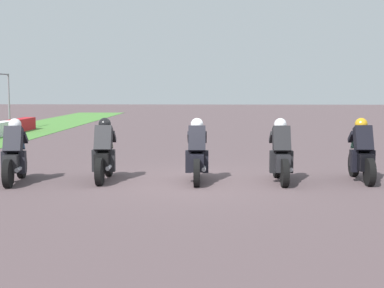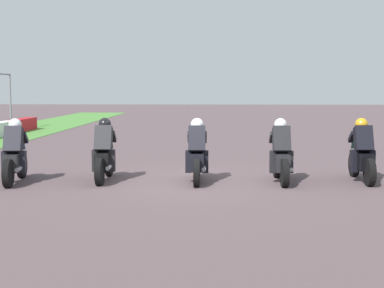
% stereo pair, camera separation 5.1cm
% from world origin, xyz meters
% --- Properties ---
extents(ground_plane, '(120.00, 120.00, 0.00)m').
position_xyz_m(ground_plane, '(0.00, 0.00, 0.00)').
color(ground_plane, '#544346').
extents(rider_lane_a, '(2.04, 0.54, 1.51)m').
position_xyz_m(rider_lane_a, '(0.30, -4.05, 0.62)').
color(rider_lane_a, black).
rests_on(rider_lane_a, ground_plane).
extents(rider_lane_b, '(2.04, 0.54, 1.51)m').
position_xyz_m(rider_lane_b, '(0.08, -2.10, 0.62)').
color(rider_lane_b, black).
rests_on(rider_lane_b, ground_plane).
extents(rider_lane_c, '(2.04, 0.54, 1.51)m').
position_xyz_m(rider_lane_c, '(0.05, -0.12, 0.62)').
color(rider_lane_c, black).
rests_on(rider_lane_c, ground_plane).
extents(rider_lane_d, '(2.04, 0.55, 1.51)m').
position_xyz_m(rider_lane_d, '(0.12, 2.10, 0.62)').
color(rider_lane_d, black).
rests_on(rider_lane_d, ground_plane).
extents(rider_lane_e, '(2.04, 0.58, 1.51)m').
position_xyz_m(rider_lane_e, '(-0.24, 4.15, 0.62)').
color(rider_lane_e, black).
rests_on(rider_lane_e, ground_plane).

